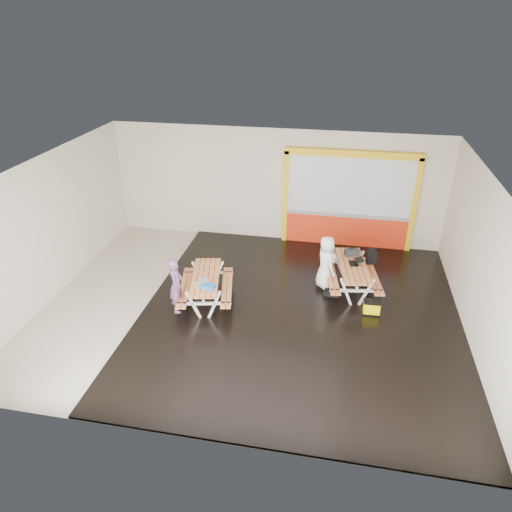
% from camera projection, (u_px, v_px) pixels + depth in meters
% --- Properties ---
extents(room, '(10.02, 8.02, 3.52)m').
position_uv_depth(room, '(249.00, 245.00, 10.57)').
color(room, beige).
rests_on(room, ground).
extents(deck, '(7.50, 7.98, 0.05)m').
position_uv_depth(deck, '(300.00, 314.00, 11.18)').
color(deck, black).
rests_on(deck, room).
extents(kiosk, '(3.88, 0.16, 3.00)m').
position_uv_depth(kiosk, '(348.00, 202.00, 13.75)').
color(kiosk, red).
rests_on(kiosk, room).
extents(picnic_table_left, '(1.62, 2.09, 0.75)m').
position_uv_depth(picnic_table_left, '(206.00, 283.00, 11.38)').
color(picnic_table_left, '#D3773E').
rests_on(picnic_table_left, deck).
extents(picnic_table_right, '(1.58, 2.09, 0.76)m').
position_uv_depth(picnic_table_right, '(352.00, 271.00, 11.87)').
color(picnic_table_right, '#D3773E').
rests_on(picnic_table_right, deck).
extents(person_left, '(0.40, 0.55, 1.38)m').
position_uv_depth(person_left, '(176.00, 285.00, 10.88)').
color(person_left, '#6D4665').
rests_on(person_left, deck).
extents(person_right, '(0.72, 0.82, 1.41)m').
position_uv_depth(person_right, '(326.00, 262.00, 11.84)').
color(person_right, white).
rests_on(person_right, deck).
extents(laptop_left, '(0.42, 0.40, 0.14)m').
position_uv_depth(laptop_left, '(200.00, 283.00, 10.95)').
color(laptop_left, silver).
rests_on(laptop_left, picnic_table_left).
extents(laptop_right, '(0.40, 0.37, 0.15)m').
position_uv_depth(laptop_right, '(355.00, 262.00, 11.81)').
color(laptop_right, black).
rests_on(laptop_right, picnic_table_right).
extents(blue_pouch, '(0.32, 0.25, 0.09)m').
position_uv_depth(blue_pouch, '(208.00, 286.00, 10.82)').
color(blue_pouch, blue).
rests_on(blue_pouch, picnic_table_left).
extents(toolbox, '(0.42, 0.33, 0.22)m').
position_uv_depth(toolbox, '(352.00, 252.00, 12.21)').
color(toolbox, black).
rests_on(toolbox, picnic_table_right).
extents(backpack, '(0.29, 0.22, 0.44)m').
position_uv_depth(backpack, '(372.00, 256.00, 12.34)').
color(backpack, black).
rests_on(backpack, picnic_table_right).
extents(dark_case, '(0.40, 0.32, 0.14)m').
position_uv_depth(dark_case, '(332.00, 292.00, 11.85)').
color(dark_case, black).
rests_on(dark_case, deck).
extents(fluke_bag, '(0.41, 0.27, 0.35)m').
position_uv_depth(fluke_bag, '(372.00, 308.00, 11.07)').
color(fluke_bag, black).
rests_on(fluke_bag, deck).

